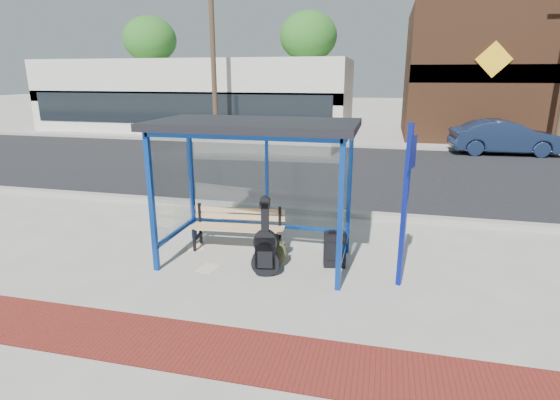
% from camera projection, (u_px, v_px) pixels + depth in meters
% --- Properties ---
extents(ground, '(120.00, 120.00, 0.00)m').
position_uv_depth(ground, '(256.00, 260.00, 7.63)').
color(ground, '#B2ADA0').
rests_on(ground, ground).
extents(brick_paver_strip, '(60.00, 1.00, 0.01)m').
position_uv_depth(brick_paver_strip, '(195.00, 346.00, 5.20)').
color(brick_paver_strip, maroon).
rests_on(brick_paver_strip, ground).
extents(curb_near, '(60.00, 0.25, 0.12)m').
position_uv_depth(curb_near, '(291.00, 210.00, 10.33)').
color(curb_near, gray).
rests_on(curb_near, ground).
extents(street_asphalt, '(60.00, 10.00, 0.00)m').
position_uv_depth(street_asphalt, '(322.00, 169.00, 15.11)').
color(street_asphalt, black).
rests_on(street_asphalt, ground).
extents(curb_far, '(60.00, 0.25, 0.12)m').
position_uv_depth(curb_far, '(338.00, 145.00, 19.87)').
color(curb_far, gray).
rests_on(curb_far, ground).
extents(far_sidewalk, '(60.00, 4.00, 0.01)m').
position_uv_depth(far_sidewalk, '(342.00, 141.00, 21.66)').
color(far_sidewalk, '#B2ADA0').
rests_on(far_sidewalk, ground).
extents(bus_shelter, '(3.30, 1.80, 2.42)m').
position_uv_depth(bus_shelter, '(256.00, 142.00, 7.13)').
color(bus_shelter, '#0D3795').
rests_on(bus_shelter, ground).
extents(storefront_white, '(18.00, 6.04, 4.00)m').
position_uv_depth(storefront_white, '(196.00, 95.00, 25.92)').
color(storefront_white, silver).
rests_on(storefront_white, ground).
extents(storefront_brown, '(10.00, 7.08, 6.40)m').
position_uv_depth(storefront_brown, '(508.00, 74.00, 22.26)').
color(storefront_brown, '#59331E').
rests_on(storefront_brown, ground).
extents(tree_left, '(3.60, 3.60, 7.03)m').
position_uv_depth(tree_left, '(150.00, 40.00, 29.84)').
color(tree_left, '#4C3826').
rests_on(tree_left, ground).
extents(tree_mid, '(3.60, 3.60, 7.03)m').
position_uv_depth(tree_mid, '(308.00, 37.00, 27.38)').
color(tree_mid, '#4C3826').
rests_on(tree_mid, ground).
extents(utility_pole_west, '(1.60, 0.24, 8.00)m').
position_uv_depth(utility_pole_west, '(213.00, 54.00, 20.38)').
color(utility_pole_west, '#4C3826').
rests_on(utility_pole_west, ground).
extents(bench, '(1.75, 0.56, 0.81)m').
position_uv_depth(bench, '(238.00, 225.00, 8.04)').
color(bench, black).
rests_on(bench, ground).
extents(guitar_bag, '(0.47, 0.21, 1.25)m').
position_uv_depth(guitar_bag, '(265.00, 249.00, 6.94)').
color(guitar_bag, black).
rests_on(guitar_bag, ground).
extents(suitcase, '(0.40, 0.30, 0.64)m').
position_uv_depth(suitcase, '(335.00, 250.00, 7.33)').
color(suitcase, black).
rests_on(suitcase, ground).
extents(backpack, '(0.40, 0.38, 0.41)m').
position_uv_depth(backpack, '(277.00, 254.00, 7.43)').
color(backpack, '#31311B').
rests_on(backpack, ground).
extents(sign_post, '(0.15, 0.30, 2.49)m').
position_uv_depth(sign_post, '(406.00, 198.00, 6.37)').
color(sign_post, navy).
rests_on(sign_post, ground).
extents(newspaper_a, '(0.44, 0.48, 0.01)m').
position_uv_depth(newspaper_a, '(196.00, 247.00, 8.21)').
color(newspaper_a, white).
rests_on(newspaper_a, ground).
extents(newspaper_b, '(0.35, 0.42, 0.01)m').
position_uv_depth(newspaper_b, '(208.00, 268.00, 7.32)').
color(newspaper_b, white).
rests_on(newspaper_b, ground).
extents(newspaper_c, '(0.31, 0.37, 0.01)m').
position_uv_depth(newspaper_c, '(264.00, 266.00, 7.39)').
color(newspaper_c, white).
rests_on(newspaper_c, ground).
extents(parked_car, '(4.32, 1.81, 1.39)m').
position_uv_depth(parked_car, '(505.00, 137.00, 17.78)').
color(parked_car, '#172441').
rests_on(parked_car, ground).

